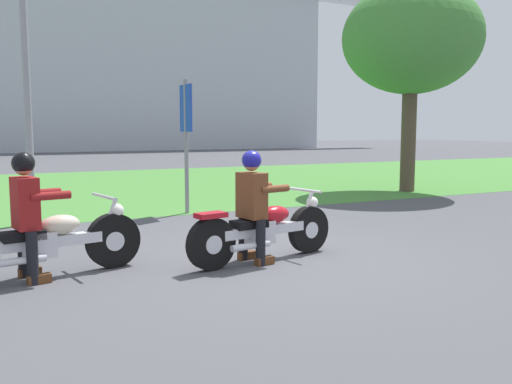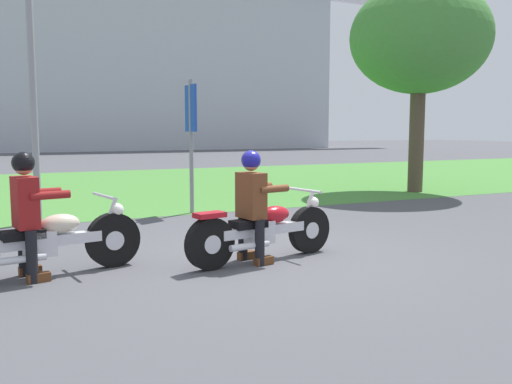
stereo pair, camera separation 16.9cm
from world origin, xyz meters
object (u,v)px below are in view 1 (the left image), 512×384
object	(u,v)px
rider_lead	(253,198)
rider_follow	(27,206)
motorcycle_follow	(45,243)
motorcycle_lead	(264,230)
streetlight_pole	(32,24)
tree_roadside	(412,39)
sign_banner	(186,125)

from	to	relation	value
rider_lead	rider_follow	xyz separation A→B (m)	(-2.54, 0.36, 0.01)
rider_lead	motorcycle_follow	distance (m)	2.44
motorcycle_lead	streetlight_pole	size ratio (longest dim) A/B	0.40
motorcycle_lead	streetlight_pole	xyz separation A→B (m)	(-2.24, 4.19, 3.02)
tree_roadside	sign_banner	world-z (taller)	tree_roadside
motorcycle_follow	tree_roadside	xyz separation A→B (m)	(9.54, 4.80, 3.57)
motorcycle_follow	sign_banner	size ratio (longest dim) A/B	0.86
motorcycle_lead	sign_banner	xyz separation A→B (m)	(0.46, 4.14, 1.34)
motorcycle_lead	motorcycle_follow	xyz separation A→B (m)	(-2.54, 0.36, 0.01)
tree_roadside	streetlight_pole	size ratio (longest dim) A/B	1.00
motorcycle_follow	streetlight_pole	size ratio (longest dim) A/B	0.41
rider_lead	rider_follow	distance (m)	2.56
rider_lead	sign_banner	size ratio (longest dim) A/B	0.54
rider_lead	rider_follow	size ratio (longest dim) A/B	0.99
motorcycle_lead	motorcycle_follow	world-z (taller)	motorcycle_follow
sign_banner	tree_roadside	bearing A→B (deg)	8.83
motorcycle_follow	streetlight_pole	xyz separation A→B (m)	(0.30, 3.83, 3.01)
motorcycle_lead	rider_follow	bearing A→B (deg)	162.56
rider_lead	motorcycle_follow	size ratio (longest dim) A/B	0.63
motorcycle_lead	tree_roadside	bearing A→B (deg)	25.98
motorcycle_follow	rider_follow	xyz separation A→B (m)	(-0.17, -0.03, 0.42)
rider_lead	streetlight_pole	world-z (taller)	streetlight_pole
motorcycle_follow	sign_banner	bearing A→B (deg)	41.22
rider_lead	streetlight_pole	size ratio (longest dim) A/B	0.26
motorcycle_follow	rider_lead	bearing A→B (deg)	-19.74
sign_banner	rider_lead	bearing A→B (deg)	-98.53
motorcycle_lead	motorcycle_follow	bearing A→B (deg)	161.48
tree_roadside	rider_lead	bearing A→B (deg)	-144.12
streetlight_pole	sign_banner	world-z (taller)	streetlight_pole
tree_roadside	sign_banner	distance (m)	6.99
motorcycle_follow	sign_banner	xyz separation A→B (m)	(3.00, 3.78, 1.33)
rider_lead	motorcycle_follow	xyz separation A→B (m)	(-2.37, 0.39, -0.41)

